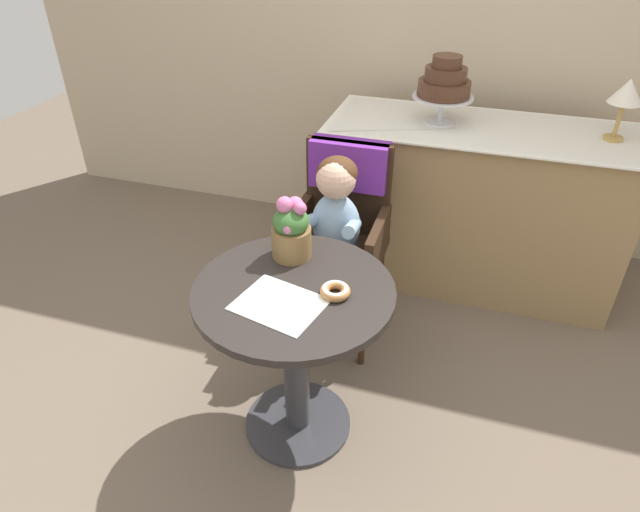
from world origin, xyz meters
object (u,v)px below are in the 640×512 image
at_px(seated_child, 334,222).
at_px(wicker_chair, 343,213).
at_px(donut_front, 335,291).
at_px(flower_vase, 291,230).
at_px(table_lamp, 627,94).
at_px(tiered_cake_stand, 444,84).
at_px(cafe_table, 295,334).

bearing_deg(seated_child, wicker_chair, 90.00).
relative_size(seated_child, donut_front, 6.85).
xyz_separation_m(seated_child, donut_front, (0.16, -0.55, 0.06)).
xyz_separation_m(flower_vase, table_lamp, (1.21, 1.13, 0.29)).
height_order(donut_front, table_lamp, table_lamp).
bearing_deg(tiered_cake_stand, seated_child, -114.30).
bearing_deg(wicker_chair, tiered_cake_stand, 56.38).
bearing_deg(seated_child, tiered_cake_stand, 65.70).
bearing_deg(donut_front, cafe_table, -177.39).
bearing_deg(table_lamp, donut_front, -126.76).
relative_size(cafe_table, tiered_cake_stand, 2.18).
xyz_separation_m(wicker_chair, tiered_cake_stand, (0.34, 0.59, 0.46)).
relative_size(wicker_chair, donut_front, 8.99).
distance_m(cafe_table, flower_vase, 0.38).
relative_size(wicker_chair, tiered_cake_stand, 2.88).
bearing_deg(table_lamp, seated_child, -146.13).
bearing_deg(donut_front, flower_vase, 140.15).
xyz_separation_m(wicker_chair, seated_child, (0.00, -0.16, 0.04)).
bearing_deg(cafe_table, donut_front, 2.61).
relative_size(cafe_table, table_lamp, 2.53).
bearing_deg(cafe_table, seated_child, 91.49).
xyz_separation_m(seated_child, tiered_cake_stand, (0.34, 0.75, 0.42)).
distance_m(cafe_table, seated_child, 0.58).
bearing_deg(seated_child, table_lamp, 33.87).
xyz_separation_m(cafe_table, flower_vase, (-0.08, 0.19, 0.32)).
relative_size(cafe_table, wicker_chair, 0.75).
bearing_deg(tiered_cake_stand, donut_front, -97.65).
relative_size(flower_vase, table_lamp, 0.87).
bearing_deg(wicker_chair, cafe_table, -92.77).
bearing_deg(cafe_table, flower_vase, 111.22).
bearing_deg(donut_front, tiered_cake_stand, 82.35).
bearing_deg(tiered_cake_stand, wicker_chair, -119.69).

